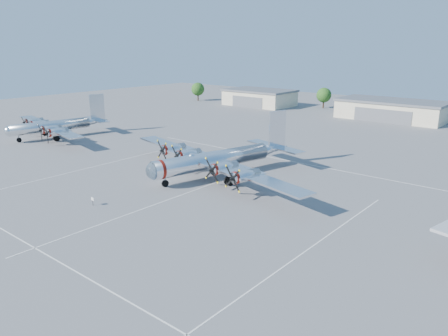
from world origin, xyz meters
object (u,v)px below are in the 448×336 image
Objects in this scene: hangar_west at (259,97)px; hangar_center at (392,110)px; tree_west at (324,95)px; bomber_west at (57,137)px; info_placard at (93,200)px; tree_far_west at (198,89)px; main_bomber_b29 at (220,175)px.

hangar_center is (45.00, -0.00, -0.00)m from hangar_west.
hangar_west and hangar_center have the same top height.
tree_west is 0.19× the size of bomber_west.
hangar_west is 3.40× the size of tree_west.
hangar_west is 100.78m from info_placard.
tree_far_west is 1.00× the size of tree_west.
main_bomber_b29 is 1.24× the size of bomber_west.
hangar_west is 0.79× the size of hangar_center.
hangar_west is 3.40× the size of tree_far_west.
tree_west is at bearing 84.31° from bomber_west.
bomber_west is 47.84m from info_placard.
bomber_west is (-4.40, -72.86, -2.71)m from hangar_west.
tree_far_west is at bearing 149.19° from main_bomber_b29.
hangar_center is 26.30m from tree_west.
tree_far_west reaches higher than bomber_west.
tree_far_west is at bearing 117.74° from bomber_west.
tree_west is at bearing 106.73° from info_placard.
hangar_west is 0.54× the size of main_bomber_b29.
hangar_center is 88.06m from bomber_west.
main_bomber_b29 reaches higher than bomber_west.
hangar_west reaches higher than main_bomber_b29.
info_placard is (43.43, -20.03, 0.79)m from bomber_west.
info_placard is (39.04, -92.89, -1.93)m from hangar_west.
bomber_west is (20.60, -68.89, -4.22)m from tree_far_west.
tree_west is at bearing 162.18° from hangar_center.
main_bomber_b29 is 47.43m from bomber_west.
tree_far_west is (-25.00, -3.96, 1.51)m from hangar_west.
hangar_west is 21.61m from tree_west.
hangar_west is 0.66× the size of bomber_west.
main_bomber_b29 is (23.02, -79.96, -4.22)m from tree_west.
bomber_west is (-47.42, -0.93, 0.00)m from main_bomber_b29.
info_placard is at bearing -67.21° from hangar_west.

